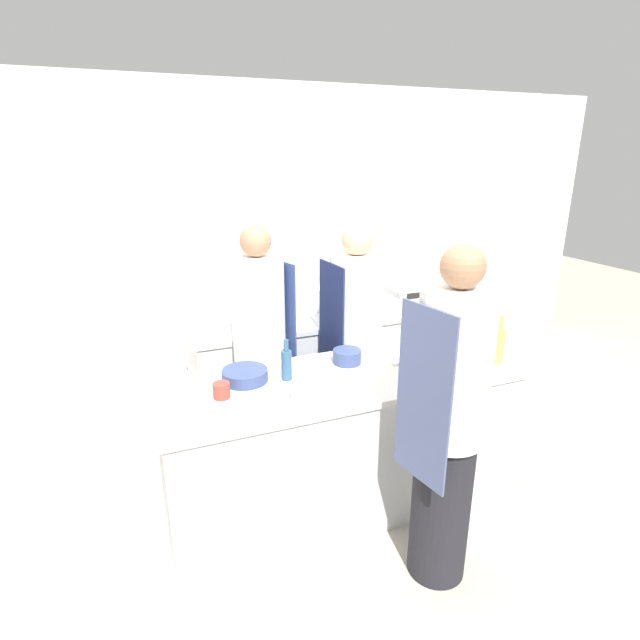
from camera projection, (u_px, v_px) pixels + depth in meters
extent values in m
plane|color=#A89E8E|center=(340.00, 500.00, 3.32)|extent=(16.00, 16.00, 0.00)
cube|color=silver|center=(250.00, 240.00, 4.74)|extent=(8.00, 0.06, 2.80)
cube|color=silver|center=(341.00, 443.00, 3.18)|extent=(2.18, 0.75, 0.86)
cube|color=silver|center=(341.00, 379.00, 3.03)|extent=(2.27, 0.78, 0.04)
cube|color=silver|center=(305.00, 368.00, 4.29)|extent=(1.87, 0.70, 0.86)
cube|color=silver|center=(305.00, 318.00, 4.15)|extent=(1.95, 0.73, 0.04)
cube|color=silver|center=(421.00, 323.00, 5.32)|extent=(0.96, 0.66, 0.93)
cube|color=black|center=(437.00, 352.00, 5.10)|extent=(0.76, 0.01, 0.32)
cube|color=black|center=(442.00, 292.00, 4.90)|extent=(0.81, 0.01, 0.06)
cylinder|color=black|center=(440.00, 506.00, 2.64)|extent=(0.31, 0.31, 0.83)
cylinder|color=silver|center=(453.00, 367.00, 2.38)|extent=(0.36, 0.36, 0.77)
cube|color=#4C567F|center=(423.00, 398.00, 2.32)|extent=(0.08, 0.34, 0.88)
sphere|color=#9E7051|center=(463.00, 267.00, 2.23)|extent=(0.21, 0.21, 0.21)
cylinder|color=black|center=(263.00, 412.00, 3.62)|extent=(0.31, 0.31, 0.81)
cylinder|color=white|center=(258.00, 311.00, 3.38)|extent=(0.36, 0.36, 0.74)
cube|color=navy|center=(282.00, 320.00, 3.52)|extent=(0.10, 0.33, 0.85)
sphere|color=#9E7051|center=(255.00, 241.00, 3.22)|extent=(0.21, 0.21, 0.21)
cylinder|color=black|center=(353.00, 396.00, 3.87)|extent=(0.33, 0.33, 0.80)
cylinder|color=white|center=(356.00, 303.00, 3.63)|extent=(0.39, 0.39, 0.71)
cube|color=#19234C|center=(331.00, 320.00, 3.58)|extent=(0.04, 0.37, 0.83)
sphere|color=tan|center=(357.00, 239.00, 3.48)|extent=(0.23, 0.23, 0.23)
cylinder|color=black|center=(459.00, 333.00, 3.46)|extent=(0.06, 0.06, 0.20)
cylinder|color=black|center=(461.00, 314.00, 3.42)|extent=(0.03, 0.03, 0.08)
cylinder|color=#2D5175|center=(287.00, 365.00, 2.96)|extent=(0.06, 0.06, 0.18)
cylinder|color=#2D5175|center=(286.00, 345.00, 2.92)|extent=(0.03, 0.03, 0.07)
cylinder|color=#B2A84C|center=(498.00, 346.00, 3.18)|extent=(0.07, 0.07, 0.23)
cylinder|color=#B2A84C|center=(501.00, 322.00, 3.13)|extent=(0.03, 0.03, 0.09)
cylinder|color=navy|center=(347.00, 357.00, 3.20)|extent=(0.18, 0.18, 0.09)
cylinder|color=#B7BABC|center=(181.00, 385.00, 2.82)|extent=(0.20, 0.20, 0.08)
cylinder|color=navy|center=(245.00, 375.00, 2.95)|extent=(0.27, 0.27, 0.07)
cylinder|color=#B7BABC|center=(311.00, 395.00, 2.73)|extent=(0.24, 0.24, 0.05)
cylinder|color=#B2382D|center=(221.00, 390.00, 2.75)|extent=(0.10, 0.10, 0.09)
cube|color=white|center=(409.00, 353.00, 3.36)|extent=(0.39, 0.27, 0.01)
cylinder|color=silver|center=(329.00, 299.00, 4.29)|extent=(0.28, 0.28, 0.19)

